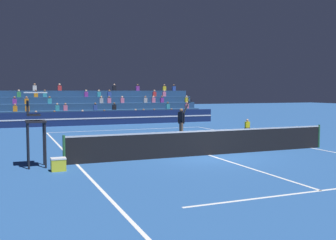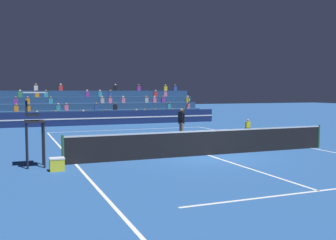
{
  "view_description": "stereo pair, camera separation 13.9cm",
  "coord_description": "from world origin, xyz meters",
  "px_view_note": "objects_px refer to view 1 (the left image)",
  "views": [
    {
      "loc": [
        -7.8,
        -14.55,
        2.69
      ],
      "look_at": [
        0.42,
        5.56,
        1.1
      ],
      "focal_mm": 42.0,
      "sensor_mm": 36.0,
      "label": 1
    },
    {
      "loc": [
        -7.68,
        -14.6,
        2.69
      ],
      "look_at": [
        0.42,
        5.56,
        1.1
      ],
      "focal_mm": 42.0,
      "sensor_mm": 36.0,
      "label": 2
    }
  ],
  "objects_px": {
    "umpire_chair": "(34,119)",
    "ball_kid_courtside": "(247,127)",
    "tennis_ball": "(183,145)",
    "equipment_cooler": "(58,164)",
    "tennis_player": "(182,121)"
  },
  "relations": [
    {
      "from": "equipment_cooler",
      "to": "tennis_ball",
      "type": "bearing_deg",
      "value": 32.19
    },
    {
      "from": "ball_kid_courtside",
      "to": "tennis_player",
      "type": "relative_size",
      "value": 0.35
    },
    {
      "from": "umpire_chair",
      "to": "ball_kid_courtside",
      "type": "bearing_deg",
      "value": 28.62
    },
    {
      "from": "umpire_chair",
      "to": "ball_kid_courtside",
      "type": "xyz_separation_m",
      "value": [
        13.92,
        7.59,
        -1.39
      ]
    },
    {
      "from": "tennis_player",
      "to": "tennis_ball",
      "type": "relative_size",
      "value": 35.58
    },
    {
      "from": "ball_kid_courtside",
      "to": "tennis_player",
      "type": "xyz_separation_m",
      "value": [
        -5.57,
        -1.68,
        0.65
      ]
    },
    {
      "from": "equipment_cooler",
      "to": "umpire_chair",
      "type": "bearing_deg",
      "value": 124.09
    },
    {
      "from": "equipment_cooler",
      "to": "ball_kid_courtside",
      "type": "bearing_deg",
      "value": 32.96
    },
    {
      "from": "tennis_ball",
      "to": "equipment_cooler",
      "type": "distance_m",
      "value": 7.64
    },
    {
      "from": "tennis_player",
      "to": "equipment_cooler",
      "type": "distance_m",
      "value": 10.35
    },
    {
      "from": "umpire_chair",
      "to": "tennis_player",
      "type": "distance_m",
      "value": 10.25
    },
    {
      "from": "tennis_player",
      "to": "tennis_ball",
      "type": "distance_m",
      "value": 3.23
    },
    {
      "from": "tennis_player",
      "to": "tennis_ball",
      "type": "xyz_separation_m",
      "value": [
        -1.21,
        -2.84,
        -0.95
      ]
    },
    {
      "from": "ball_kid_courtside",
      "to": "tennis_ball",
      "type": "height_order",
      "value": "ball_kid_courtside"
    },
    {
      "from": "tennis_player",
      "to": "equipment_cooler",
      "type": "height_order",
      "value": "tennis_player"
    }
  ]
}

